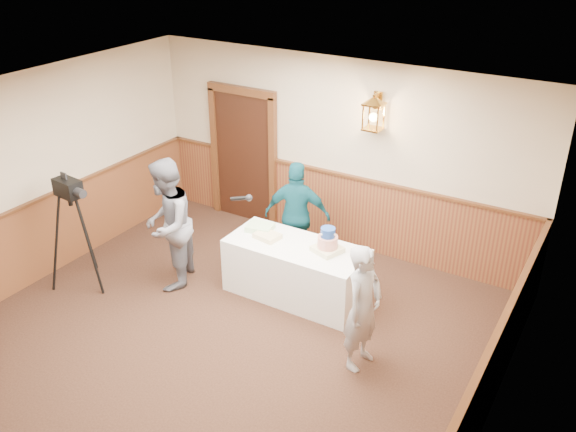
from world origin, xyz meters
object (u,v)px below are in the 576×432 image
Objects in this scene: display_table at (296,270)px; tiered_cake at (328,242)px; sheet_cake_green at (260,227)px; tv_camera_rig at (77,239)px; interviewer at (167,225)px; assistant_p at (297,216)px; baker at (363,308)px; sheet_cake_yellow at (267,236)px.

tiered_cake is at bearing 8.45° from display_table.
sheet_cake_green is 0.22× the size of tv_camera_rig.
interviewer is 1.77m from assistant_p.
tv_camera_rig is (-1.99, -1.35, -0.10)m from sheet_cake_green.
display_table is 4.42× the size of tiered_cake.
baker is 3.93m from tv_camera_rig.
assistant_p is (0.24, 0.57, -0.01)m from sheet_cake_green.
assistant_p is at bearing 118.88° from display_table.
assistant_p is 2.95m from tv_camera_rig.
interviewer reaches higher than assistant_p.
tv_camera_rig is at bearing -154.55° from display_table.
sheet_cake_green is 2.11m from baker.
interviewer is at bearing -153.48° from sheet_cake_yellow.
tiered_cake is 1.20× the size of sheet_cake_green.
sheet_cake_green is 0.62m from assistant_p.
sheet_cake_yellow is at bearing 68.41° from assistant_p.
tiered_cake is at bearing 123.28° from assistant_p.
tv_camera_rig reaches higher than sheet_cake_yellow.
tiered_cake is at bearing 29.92° from tv_camera_rig.
sheet_cake_yellow is 1.31m from interviewer.
tv_camera_rig is (-1.03, -0.63, -0.20)m from interviewer.
baker is at bearing -25.41° from sheet_cake_green.
assistant_p is (1.21, 1.29, -0.11)m from interviewer.
sheet_cake_green is at bearing 145.96° from sheet_cake_yellow.
sheet_cake_green is 2.41m from tv_camera_rig.
display_table is 1.17× the size of tv_camera_rig.
assistant_p reaches higher than sheet_cake_yellow.
tv_camera_rig is (-3.90, -0.44, -0.05)m from baker.
sheet_cake_green is at bearing 40.65° from tv_camera_rig.
sheet_cake_green is 0.23× the size of baker.
interviewer is 1.22m from tv_camera_rig.
interviewer is 1.21× the size of baker.
sheet_cake_yellow is (-0.41, -0.03, 0.41)m from display_table.
display_table is at bearing -171.55° from tiered_cake.
sheet_cake_yellow is at bearing -175.63° from display_table.
assistant_p is at bearing 141.94° from tiered_cake.
sheet_cake_green is (-1.03, 0.04, -0.09)m from tiered_cake.
tv_camera_rig is (-2.61, -1.24, 0.31)m from display_table.
tiered_cake reaches higher than display_table.
display_table is 0.58m from sheet_cake_yellow.
baker reaches higher than tiered_cake.
tiered_cake is 0.84m from sheet_cake_yellow.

